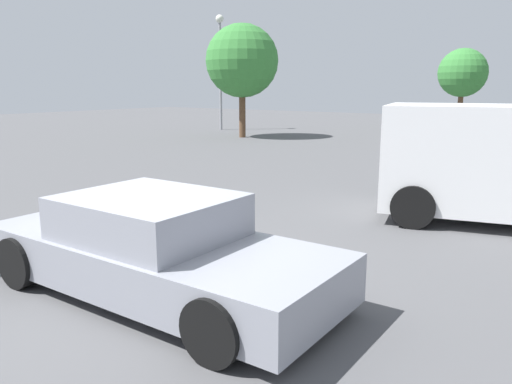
% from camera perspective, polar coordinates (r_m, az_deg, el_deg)
% --- Properties ---
extents(ground_plane, '(80.00, 80.00, 0.00)m').
position_cam_1_polar(ground_plane, '(6.58, -11.97, -10.08)').
color(ground_plane, '#515154').
extents(sedan_foreground, '(4.50, 1.90, 1.19)m').
position_cam_1_polar(sedan_foreground, '(6.10, -11.27, -6.31)').
color(sedan_foreground, gray).
rests_on(sedan_foreground, ground_plane).
extents(dog, '(0.31, 0.65, 0.42)m').
position_cam_1_polar(dog, '(9.22, -11.88, -1.97)').
color(dog, olive).
rests_on(dog, ground_plane).
extents(light_post_mid, '(0.44, 0.44, 6.26)m').
position_cam_1_polar(light_post_mid, '(29.11, -4.06, 15.41)').
color(light_post_mid, gray).
rests_on(light_post_mid, ground_plane).
extents(tree_back_center, '(3.44, 3.44, 5.33)m').
position_cam_1_polar(tree_back_center, '(24.66, -1.58, 14.54)').
color(tree_back_center, brown).
rests_on(tree_back_center, ground_plane).
extents(tree_back_right, '(2.64, 2.64, 4.48)m').
position_cam_1_polar(tree_back_right, '(30.72, 22.26, 12.30)').
color(tree_back_right, brown).
rests_on(tree_back_right, ground_plane).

